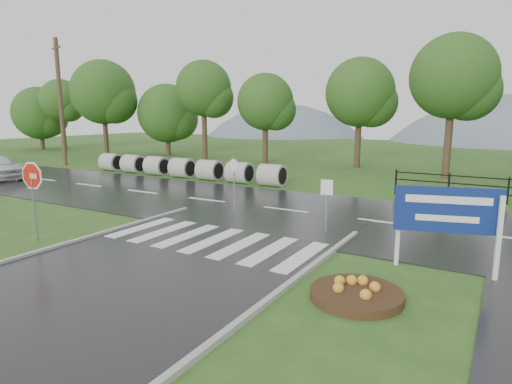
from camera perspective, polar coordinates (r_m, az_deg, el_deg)
The scene contains 13 objects.
ground at distance 10.00m, azimuth -23.44°, elevation -13.44°, with size 120.00×120.00×0.00m, color #2D561C.
main_road at distance 17.45m, azimuth 3.98°, elevation -2.51°, with size 90.00×8.00×0.04m, color black.
crosswalk at distance 13.30m, azimuth -5.77°, elevation -6.41°, with size 6.50×2.80×0.02m.
fence_west at distance 21.47m, azimuth 30.61°, elevation 0.46°, with size 9.58×0.08×1.20m.
hills at distance 72.99m, azimuth 26.29°, elevation -6.13°, with size 102.00×48.00×48.00m.
treeline at distance 30.22m, azimuth 17.70°, elevation 2.52°, with size 83.20×5.20×10.00m.
culvert_pipes at distance 26.77m, azimuth -9.83°, elevation 3.19°, with size 13.90×1.20×1.20m.
stop_sign at distance 14.72m, azimuth -27.66°, elevation 1.14°, with size 1.16×0.13×2.62m.
estate_billboard at distance 11.38m, azimuth 24.14°, elevation -2.75°, with size 2.40×0.71×2.16m.
flower_bed at distance 9.58m, azimuth 13.25°, elevation -12.93°, with size 1.97×1.97×0.39m.
reg_sign_small at distance 13.94m, azimuth 9.40°, elevation -0.40°, with size 0.40×0.07×1.81m.
reg_sign_round at distance 17.01m, azimuth -2.95°, elevation 1.85°, with size 0.48×0.18×2.14m.
utility_pole_west at distance 35.86m, azimuth -24.62°, elevation 10.88°, with size 1.62×0.59×9.38m.
Camera 1 is at (7.57, -5.23, 3.90)m, focal length 30.00 mm.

